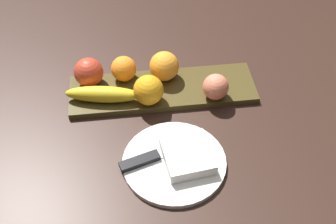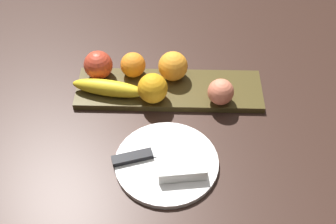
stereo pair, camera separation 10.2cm
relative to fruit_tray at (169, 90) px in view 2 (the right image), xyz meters
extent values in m
plane|color=#311E18|center=(-0.01, -0.03, -0.01)|extent=(2.40, 2.40, 0.00)
cube|color=#483C1C|center=(0.00, 0.00, 0.00)|extent=(0.47, 0.14, 0.02)
sphere|color=#C03D27|center=(-0.18, 0.04, 0.05)|extent=(0.07, 0.07, 0.07)
ellipsoid|color=yellow|center=(-0.15, -0.03, 0.03)|extent=(0.19, 0.07, 0.04)
sphere|color=orange|center=(0.01, 0.04, 0.05)|extent=(0.08, 0.08, 0.08)
sphere|color=orange|center=(-0.04, -0.04, 0.05)|extent=(0.07, 0.07, 0.07)
sphere|color=orange|center=(-0.09, 0.05, 0.04)|extent=(0.06, 0.06, 0.06)
sphere|color=#E77A5B|center=(0.13, -0.05, 0.04)|extent=(0.06, 0.06, 0.06)
cylinder|color=white|center=(0.00, -0.23, 0.00)|extent=(0.23, 0.23, 0.01)
cube|color=white|center=(0.03, -0.23, 0.02)|extent=(0.11, 0.12, 0.03)
cube|color=silver|center=(-0.02, -0.21, 0.01)|extent=(0.15, 0.06, 0.00)
cube|color=black|center=(-0.08, -0.23, 0.01)|extent=(0.09, 0.05, 0.01)
camera|label=1|loc=(-0.08, -0.81, 0.78)|focal=47.07mm
camera|label=2|loc=(0.02, -0.81, 0.78)|focal=47.07mm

